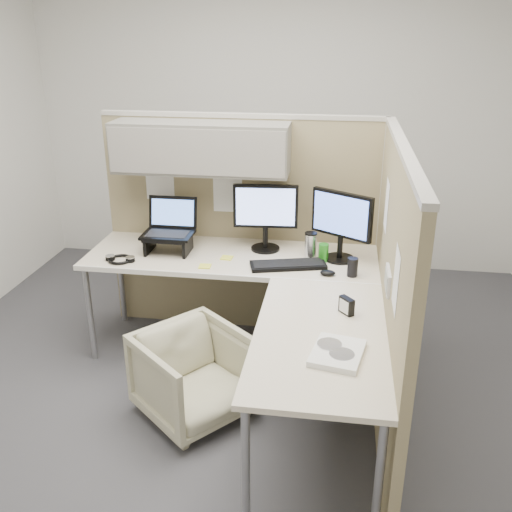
# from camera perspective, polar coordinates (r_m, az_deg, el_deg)

# --- Properties ---
(ground) EXTENTS (4.50, 4.50, 0.00)m
(ground) POSITION_cam_1_polar(r_m,az_deg,el_deg) (3.77, -2.13, -13.44)
(ground) COLOR #3A3A3F
(ground) RESTS_ON ground
(partition_back) EXTENTS (2.00, 0.36, 1.63)m
(partition_back) POSITION_cam_1_polar(r_m,az_deg,el_deg) (4.07, -3.21, 6.52)
(partition_back) COLOR #948661
(partition_back) RESTS_ON ground
(partition_right) EXTENTS (0.07, 2.03, 1.63)m
(partition_right) POSITION_cam_1_polar(r_m,az_deg,el_deg) (3.26, 13.21, -3.38)
(partition_right) COLOR #948661
(partition_right) RESTS_ON ground
(desk) EXTENTS (2.00, 1.98, 0.73)m
(desk) POSITION_cam_1_polar(r_m,az_deg,el_deg) (3.51, 0.10, -3.24)
(desk) COLOR beige
(desk) RESTS_ON ground
(office_chair) EXTENTS (0.79, 0.79, 0.59)m
(office_chair) POSITION_cam_1_polar(r_m,az_deg,el_deg) (3.44, -6.23, -11.42)
(office_chair) COLOR beige
(office_chair) RESTS_ON ground
(monitor_left) EXTENTS (0.44, 0.20, 0.47)m
(monitor_left) POSITION_cam_1_polar(r_m,az_deg,el_deg) (3.90, 0.96, 4.42)
(monitor_left) COLOR black
(monitor_left) RESTS_ON desk
(monitor_right) EXTENTS (0.39, 0.26, 0.47)m
(monitor_right) POSITION_cam_1_polar(r_m,az_deg,el_deg) (3.76, 8.53, 3.51)
(monitor_right) COLOR black
(monitor_right) RESTS_ON desk
(laptop_station) EXTENTS (0.34, 0.29, 0.36)m
(laptop_station) POSITION_cam_1_polar(r_m,az_deg,el_deg) (3.97, -8.67, 2.39)
(laptop_station) COLOR black
(laptop_station) RESTS_ON desk
(keyboard) EXTENTS (0.51, 0.28, 0.02)m
(keyboard) POSITION_cam_1_polar(r_m,az_deg,el_deg) (3.71, 3.24, -0.91)
(keyboard) COLOR black
(keyboard) RESTS_ON desk
(mouse) EXTENTS (0.10, 0.07, 0.03)m
(mouse) POSITION_cam_1_polar(r_m,az_deg,el_deg) (3.60, 7.18, -1.68)
(mouse) COLOR black
(mouse) RESTS_ON desk
(travel_mug) EXTENTS (0.08, 0.08, 0.18)m
(travel_mug) POSITION_cam_1_polar(r_m,az_deg,el_deg) (3.84, 5.48, 1.11)
(travel_mug) COLOR silver
(travel_mug) RESTS_ON desk
(soda_can_green) EXTENTS (0.07, 0.07, 0.12)m
(soda_can_green) POSITION_cam_1_polar(r_m,az_deg,el_deg) (3.60, 9.63, -1.11)
(soda_can_green) COLOR black
(soda_can_green) RESTS_ON desk
(soda_can_silver) EXTENTS (0.07, 0.07, 0.12)m
(soda_can_silver) POSITION_cam_1_polar(r_m,az_deg,el_deg) (3.80, 6.76, 0.34)
(soda_can_silver) COLOR #268C1E
(soda_can_silver) RESTS_ON desk
(sticky_note_a) EXTENTS (0.08, 0.08, 0.01)m
(sticky_note_a) POSITION_cam_1_polar(r_m,az_deg,el_deg) (3.72, -5.13, -1.03)
(sticky_note_a) COLOR yellow
(sticky_note_a) RESTS_ON desk
(sticky_note_d) EXTENTS (0.08, 0.08, 0.01)m
(sticky_note_d) POSITION_cam_1_polar(r_m,az_deg,el_deg) (3.84, -2.95, -0.18)
(sticky_note_d) COLOR yellow
(sticky_note_d) RESTS_ON desk
(headphones) EXTENTS (0.20, 0.17, 0.03)m
(headphones) POSITION_cam_1_polar(r_m,az_deg,el_deg) (3.90, -13.42, -0.30)
(headphones) COLOR black
(headphones) RESTS_ON desk
(paper_stack) EXTENTS (0.28, 0.33, 0.03)m
(paper_stack) POSITION_cam_1_polar(r_m,az_deg,el_deg) (2.77, 8.14, -9.57)
(paper_stack) COLOR white
(paper_stack) RESTS_ON desk
(desk_clock) EXTENTS (0.09, 0.10, 0.09)m
(desk_clock) POSITION_cam_1_polar(r_m,az_deg,el_deg) (3.14, 9.03, -4.93)
(desk_clock) COLOR black
(desk_clock) RESTS_ON desk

